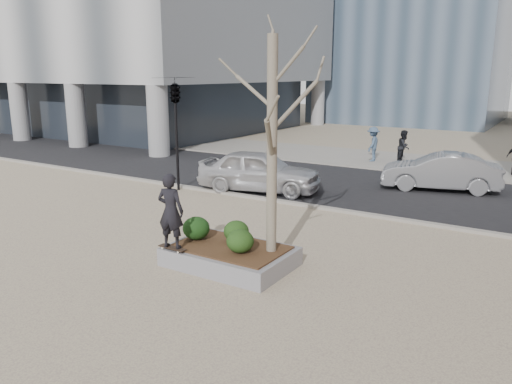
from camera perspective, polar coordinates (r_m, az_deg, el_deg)
The scene contains 16 objects.
ground at distance 13.10m, azimuth -6.57°, elevation -7.43°, with size 120.00×120.00×0.00m, color tan.
street at distance 21.49m, azimuth 10.27°, elevation 0.77°, with size 60.00×8.00×0.02m, color black.
far_sidewalk at distance 28.00m, azimuth 15.68°, elevation 3.42°, with size 60.00×6.00×0.02m, color gray.
planter at distance 12.46m, azimuth -2.97°, elevation -7.37°, with size 3.00×2.00×0.45m, color gray.
planter_mulch at distance 12.37m, azimuth -2.98°, elevation -6.31°, with size 2.70×1.70×0.04m, color #382314.
sycamore_tree at distance 11.39m, azimuth 1.86°, elevation 9.11°, with size 2.80×2.80×6.60m, color gray, non-canonical shape.
shrub_left at distance 12.87m, azimuth -6.85°, elevation -4.12°, with size 0.69×0.69×0.59m, color black.
shrub_middle at distance 12.62m, azimuth -2.27°, elevation -4.51°, with size 0.64×0.64×0.54m, color #183310.
shrub_right at distance 11.88m, azimuth -1.83°, elevation -5.63°, with size 0.66×0.66×0.56m, color black.
skateboard at distance 12.37m, azimuth -9.55°, elevation -6.41°, with size 0.78×0.20×0.07m, color black, non-canonical shape.
skateboarder at distance 12.08m, azimuth -9.73°, elevation -2.15°, with size 0.67×0.44×1.83m, color black.
police_car at distance 19.87m, azimuth 0.40°, elevation 2.43°, with size 1.96×4.88×1.66m, color silver.
car_silver at distance 21.46m, azimuth 20.31°, elevation 2.20°, with size 1.59×4.57×1.51m, color gray.
pedestrian_a at distance 27.29m, azimuth 16.55°, elevation 4.98°, with size 0.84×0.66×1.73m, color black.
pedestrian_b at distance 27.50m, azimuth 13.21°, elevation 5.36°, with size 1.19×0.68×1.84m, color #3F5571.
traffic_light_near at distance 20.22m, azimuth -9.07°, elevation 6.47°, with size 0.60×2.48×4.50m, color black, non-canonical shape.
Camera 1 is at (7.73, -9.51, 4.65)m, focal length 35.00 mm.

